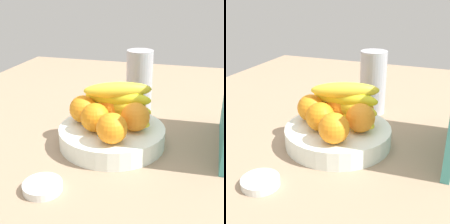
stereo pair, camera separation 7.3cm
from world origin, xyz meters
TOP-DOWN VIEW (x-y plane):
  - ground_plane at (0.00, 0.00)cm, footprint 180.00×140.00cm
  - fruit_bowl at (-2.27, -2.17)cm, footprint 26.43×26.43cm
  - orange_front_left at (0.93, -5.49)cm, footprint 7.00×7.00cm
  - orange_front_right at (5.62, -0.12)cm, footprint 7.00×7.00cm
  - orange_center at (-1.97, 3.70)cm, footprint 7.00×7.00cm
  - orange_back_left at (-7.57, 1.80)cm, footprint 7.00×7.00cm
  - orange_back_right at (-7.08, -3.65)cm, footprint 7.00×7.00cm
  - orange_top_stack at (-3.42, -10.11)cm, footprint 7.00×7.00cm
  - banana_bunch at (-5.78, -1.22)cm, footprint 12.30×18.06cm
  - thermos_tumbler at (-25.79, 0.11)cm, footprint 8.01×8.01cm
  - jar_lid at (20.07, -10.00)cm, footprint 7.77×7.77cm

SIDE VIEW (x-z plane):
  - ground_plane at x=0.00cm, z-range -3.00..0.00cm
  - jar_lid at x=20.07cm, z-range 0.00..1.63cm
  - fruit_bowl at x=-2.27cm, z-range 0.00..4.59cm
  - orange_front_left at x=0.93cm, z-range 4.59..11.58cm
  - orange_front_right at x=5.62cm, z-range 4.59..11.58cm
  - orange_center at x=-1.97cm, z-range 4.59..11.58cm
  - orange_back_left at x=-7.57cm, z-range 4.59..11.58cm
  - orange_back_right at x=-7.08cm, z-range 4.59..11.58cm
  - orange_top_stack at x=-3.42cm, z-range 4.59..11.58cm
  - thermos_tumbler at x=-25.79cm, z-range 0.00..19.32cm
  - banana_bunch at x=-5.78cm, z-range 4.59..15.19cm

